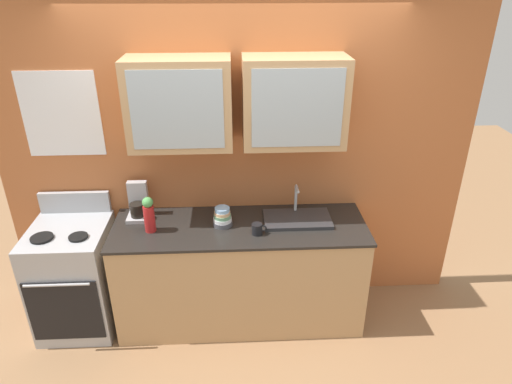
% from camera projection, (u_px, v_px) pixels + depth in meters
% --- Properties ---
extents(ground_plane, '(10.00, 10.00, 0.00)m').
position_uv_depth(ground_plane, '(241.00, 315.00, 3.96)').
color(ground_plane, '#936B47').
extents(back_wall_unit, '(3.80, 0.46, 2.75)m').
position_uv_depth(back_wall_unit, '(237.00, 141.00, 3.58)').
color(back_wall_unit, '#B76638').
rests_on(back_wall_unit, ground_plane).
extents(counter, '(2.00, 0.66, 0.91)m').
position_uv_depth(counter, '(241.00, 273.00, 3.76)').
color(counter, tan).
rests_on(counter, ground_plane).
extents(stove_range, '(0.59, 0.67, 1.09)m').
position_uv_depth(stove_range, '(76.00, 277.00, 3.70)').
color(stove_range, '#ADAFB5').
rests_on(stove_range, ground_plane).
extents(sink_faucet, '(0.53, 0.31, 0.26)m').
position_uv_depth(sink_faucet, '(297.00, 218.00, 3.62)').
color(sink_faucet, '#2D2D30').
rests_on(sink_faucet, counter).
extents(bowl_stack, '(0.15, 0.15, 0.15)m').
position_uv_depth(bowl_stack, '(222.00, 217.00, 3.54)').
color(bowl_stack, '#4C4C54').
rests_on(bowl_stack, counter).
extents(vase, '(0.08, 0.08, 0.29)m').
position_uv_depth(vase, '(149.00, 214.00, 3.43)').
color(vase, '#B21E1E').
rests_on(vase, counter).
extents(cup_near_sink, '(0.11, 0.08, 0.09)m').
position_uv_depth(cup_near_sink, '(257.00, 229.00, 3.43)').
color(cup_near_sink, black).
rests_on(cup_near_sink, counter).
extents(coffee_maker, '(0.17, 0.20, 0.29)m').
position_uv_depth(coffee_maker, '(138.00, 204.00, 3.65)').
color(coffee_maker, '#B7B7BC').
rests_on(coffee_maker, counter).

